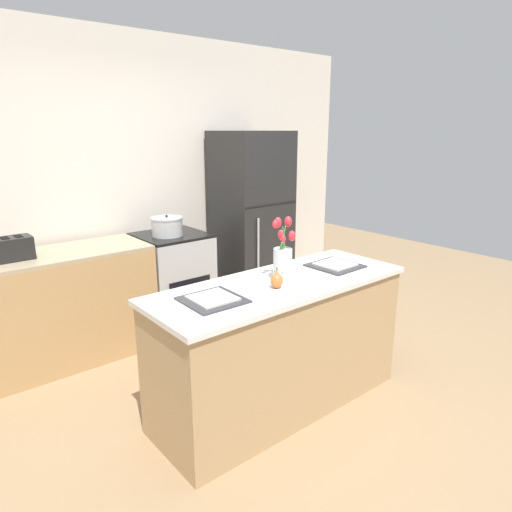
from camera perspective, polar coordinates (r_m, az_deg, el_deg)
ground_plane at (r=3.36m, az=2.85°, el=-17.88°), size 10.00×10.00×0.00m
back_wall at (r=4.51m, az=-14.49°, el=8.72°), size 5.20×0.08×2.70m
kitchen_island at (r=3.14m, az=2.97°, el=-11.00°), size 1.80×0.66×0.90m
back_counter at (r=4.00m, az=-24.92°, el=-6.30°), size 1.68×0.60×0.92m
stove_range at (r=4.40m, az=-10.27°, el=-3.13°), size 0.60×0.61×0.92m
refrigerator at (r=4.79m, az=-0.61°, el=4.36°), size 0.68×0.67×1.84m
flower_vase at (r=2.97m, az=3.38°, el=-0.20°), size 0.16×0.14×0.42m
pear_figurine at (r=2.84m, az=2.60°, el=-3.01°), size 0.08×0.08×0.13m
plate_setting_left at (r=2.65m, az=-5.47°, el=-5.39°), size 0.34×0.34×0.02m
plate_setting_right at (r=3.33m, az=9.82°, el=-1.13°), size 0.34×0.34×0.02m
toaster at (r=3.80m, az=-28.09°, el=0.84°), size 0.28×0.18×0.17m
cooking_pot at (r=4.20m, az=-11.06°, el=3.65°), size 0.29×0.29×0.19m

